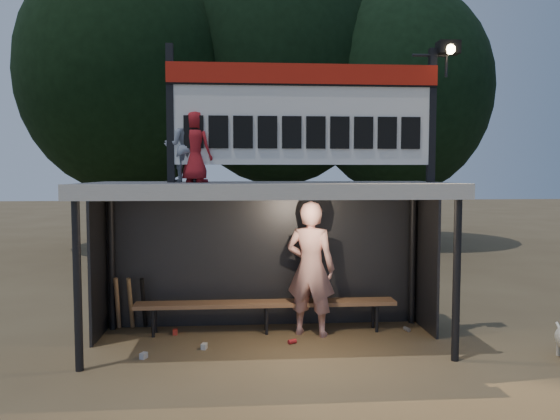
% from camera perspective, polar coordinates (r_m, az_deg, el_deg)
% --- Properties ---
extents(ground, '(80.00, 80.00, 0.00)m').
position_cam_1_polar(ground, '(8.09, -1.23, -13.76)').
color(ground, brown).
rests_on(ground, ground).
extents(player, '(0.87, 0.73, 2.04)m').
position_cam_1_polar(player, '(8.26, 3.22, -6.11)').
color(player, silver).
rests_on(player, ground).
extents(child_a, '(0.55, 0.47, 1.00)m').
position_cam_1_polar(child_a, '(7.83, -10.22, 6.51)').
color(child_a, gray).
rests_on(child_a, dugout_shelter).
extents(child_b, '(0.58, 0.54, 0.99)m').
position_cam_1_polar(child_b, '(7.74, -8.83, 6.54)').
color(child_b, maroon).
rests_on(child_b, dugout_shelter).
extents(dugout_shelter, '(5.10, 2.08, 2.32)m').
position_cam_1_polar(dugout_shelter, '(7.97, -1.35, -0.47)').
color(dugout_shelter, '#414144').
rests_on(dugout_shelter, ground).
extents(scoreboard_assembly, '(4.10, 0.27, 1.99)m').
position_cam_1_polar(scoreboard_assembly, '(7.79, 2.90, 10.31)').
color(scoreboard_assembly, black).
rests_on(scoreboard_assembly, dugout_shelter).
extents(bench, '(4.00, 0.35, 0.48)m').
position_cam_1_polar(bench, '(8.50, -1.44, -9.85)').
color(bench, '#916644').
rests_on(bench, ground).
extents(tree_left, '(6.46, 6.46, 9.27)m').
position_cam_1_polar(tree_left, '(18.31, -16.03, 13.43)').
color(tree_left, black).
rests_on(tree_left, ground).
extents(tree_mid, '(7.22, 7.22, 10.36)m').
position_cam_1_polar(tree_mid, '(19.60, -0.13, 14.88)').
color(tree_mid, '#302015').
rests_on(tree_mid, ground).
extents(tree_right, '(6.08, 6.08, 8.72)m').
position_cam_1_polar(tree_right, '(19.17, 12.38, 12.07)').
color(tree_right, black).
rests_on(tree_right, ground).
extents(bats, '(0.47, 0.32, 0.84)m').
position_cam_1_polar(bats, '(8.91, -15.34, -9.36)').
color(bats, '#936944').
rests_on(bats, ground).
extents(litter, '(3.95, 1.16, 0.08)m').
position_cam_1_polar(litter, '(8.10, -3.68, -13.45)').
color(litter, '#B1291E').
rests_on(litter, ground).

